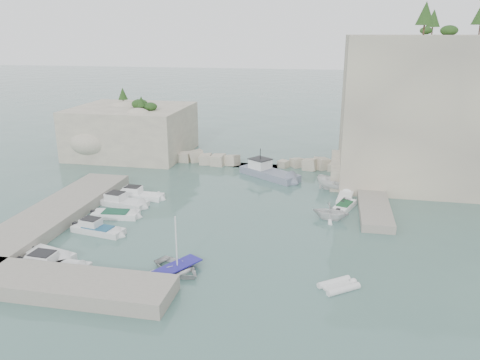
% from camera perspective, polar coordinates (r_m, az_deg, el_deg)
% --- Properties ---
extents(ground, '(400.00, 400.00, 0.00)m').
position_cam_1_polar(ground, '(42.91, -1.59, -6.20)').
color(ground, '#496E67').
rests_on(ground, ground).
extents(cliff_east, '(26.00, 22.00, 17.00)m').
position_cam_1_polar(cliff_east, '(63.48, 24.33, 8.06)').
color(cliff_east, beige).
rests_on(cliff_east, ground).
extents(cliff_terrace, '(8.00, 10.00, 2.50)m').
position_cam_1_polar(cliff_terrace, '(58.65, 14.93, 1.08)').
color(cliff_terrace, beige).
rests_on(cliff_terrace, ground).
extents(outcrop_west, '(16.00, 14.00, 7.00)m').
position_cam_1_polar(outcrop_west, '(70.90, -13.00, 5.89)').
color(outcrop_west, beige).
rests_on(outcrop_west, ground).
extents(quay_west, '(5.00, 24.00, 1.10)m').
position_cam_1_polar(quay_west, '(48.35, -21.97, -4.03)').
color(quay_west, '#9E9689').
rests_on(quay_west, ground).
extents(quay_south, '(18.00, 4.00, 1.10)m').
position_cam_1_polar(quay_south, '(36.05, -22.37, -11.53)').
color(quay_south, '#9E9689').
rests_on(quay_south, ground).
extents(ledge_east, '(3.00, 16.00, 0.80)m').
position_cam_1_polar(ledge_east, '(51.33, 15.87, -2.34)').
color(ledge_east, '#9E9689').
rests_on(ledge_east, ground).
extents(breakwater, '(28.00, 3.00, 1.40)m').
position_cam_1_polar(breakwater, '(63.28, 1.97, 2.35)').
color(breakwater, beige).
rests_on(breakwater, ground).
extents(motorboat_a, '(5.77, 1.93, 1.40)m').
position_cam_1_polar(motorboat_a, '(52.22, -12.10, -2.18)').
color(motorboat_a, white).
rests_on(motorboat_a, ground).
extents(motorboat_b, '(6.18, 2.98, 1.40)m').
position_cam_1_polar(motorboat_b, '(50.53, -14.10, -3.00)').
color(motorboat_b, silver).
rests_on(motorboat_b, ground).
extents(motorboat_c, '(5.05, 2.30, 0.70)m').
position_cam_1_polar(motorboat_c, '(47.50, -14.88, -4.40)').
color(motorboat_c, white).
rests_on(motorboat_c, ground).
extents(motorboat_d, '(5.59, 2.51, 1.40)m').
position_cam_1_polar(motorboat_d, '(44.32, -16.86, -6.20)').
color(motorboat_d, silver).
rests_on(motorboat_d, ground).
extents(motorboat_e, '(4.78, 2.93, 0.70)m').
position_cam_1_polar(motorboat_e, '(40.79, -22.14, -8.90)').
color(motorboat_e, silver).
rests_on(motorboat_e, ground).
extents(motorboat_f, '(6.29, 2.19, 1.40)m').
position_cam_1_polar(motorboat_f, '(39.01, -21.77, -10.09)').
color(motorboat_f, silver).
rests_on(motorboat_f, ground).
extents(rowboat, '(5.25, 4.83, 0.89)m').
position_cam_1_polar(rowboat, '(36.31, -7.62, -11.02)').
color(rowboat, silver).
rests_on(rowboat, ground).
extents(inflatable_dinghy, '(3.16, 2.87, 0.44)m').
position_cam_1_polar(inflatable_dinghy, '(34.66, 11.91, -12.75)').
color(inflatable_dinghy, silver).
rests_on(inflatable_dinghy, ground).
extents(tender_east_a, '(3.87, 3.47, 1.83)m').
position_cam_1_polar(tender_east_a, '(46.26, 10.94, -4.72)').
color(tender_east_a, white).
rests_on(tender_east_a, ground).
extents(tender_east_b, '(2.69, 4.31, 0.70)m').
position_cam_1_polar(tender_east_b, '(49.21, 12.59, -3.45)').
color(tender_east_b, white).
rests_on(tender_east_b, ground).
extents(tender_east_c, '(2.00, 4.56, 0.70)m').
position_cam_1_polar(tender_east_c, '(51.66, 12.66, -2.43)').
color(tender_east_c, white).
rests_on(tender_east_c, ground).
extents(tender_east_d, '(5.36, 2.77, 1.97)m').
position_cam_1_polar(tender_east_d, '(54.58, 11.93, -1.30)').
color(tender_east_d, white).
rests_on(tender_east_d, ground).
extents(work_boat, '(8.81, 7.26, 2.20)m').
position_cam_1_polar(work_boat, '(58.60, 3.60, 0.36)').
color(work_boat, slate).
rests_on(work_boat, ground).
extents(rowboat_mast, '(0.10, 0.10, 4.20)m').
position_cam_1_polar(rowboat_mast, '(35.18, -7.79, -7.38)').
color(rowboat_mast, white).
rests_on(rowboat_mast, rowboat).
extents(vegetation, '(53.48, 13.88, 13.40)m').
position_cam_1_polar(vegetation, '(63.31, 20.41, 17.09)').
color(vegetation, '#1E4219').
rests_on(vegetation, ground).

